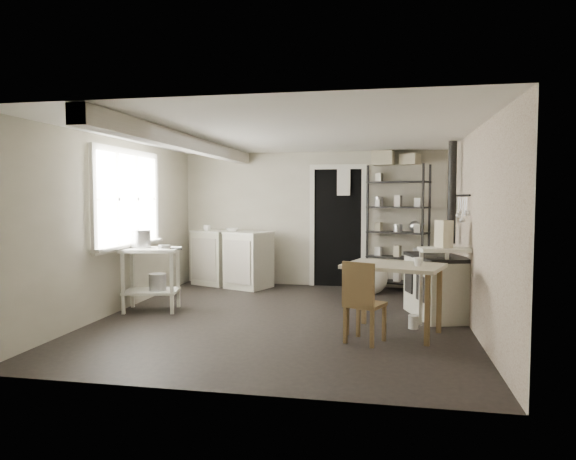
% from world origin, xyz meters
% --- Properties ---
extents(floor, '(5.00, 5.00, 0.00)m').
position_xyz_m(floor, '(0.00, 0.00, 0.00)').
color(floor, black).
rests_on(floor, ground).
extents(ceiling, '(5.00, 5.00, 0.00)m').
position_xyz_m(ceiling, '(0.00, 0.00, 2.30)').
color(ceiling, white).
rests_on(ceiling, wall_back).
extents(wall_back, '(4.50, 0.02, 2.30)m').
position_xyz_m(wall_back, '(0.00, 2.50, 1.15)').
color(wall_back, '#BDB7A1').
rests_on(wall_back, ground).
extents(wall_front, '(4.50, 0.02, 2.30)m').
position_xyz_m(wall_front, '(0.00, -2.50, 1.15)').
color(wall_front, '#BDB7A1').
rests_on(wall_front, ground).
extents(wall_left, '(0.02, 5.00, 2.30)m').
position_xyz_m(wall_left, '(-2.25, 0.00, 1.15)').
color(wall_left, '#BDB7A1').
rests_on(wall_left, ground).
extents(wall_right, '(0.02, 5.00, 2.30)m').
position_xyz_m(wall_right, '(2.25, 0.00, 1.15)').
color(wall_right, '#BDB7A1').
rests_on(wall_right, ground).
extents(window, '(0.12, 1.76, 1.28)m').
position_xyz_m(window, '(-2.22, 0.20, 1.50)').
color(window, silver).
rests_on(window, wall_left).
extents(doorway, '(0.96, 0.10, 2.08)m').
position_xyz_m(doorway, '(0.45, 2.47, 1.00)').
color(doorway, silver).
rests_on(doorway, ground).
extents(ceiling_beam, '(0.18, 5.00, 0.18)m').
position_xyz_m(ceiling_beam, '(-1.20, 0.00, 2.20)').
color(ceiling_beam, silver).
rests_on(ceiling_beam, ceiling).
extents(wallpaper_panel, '(0.01, 5.00, 2.30)m').
position_xyz_m(wallpaper_panel, '(2.24, 0.00, 1.15)').
color(wallpaper_panel, beige).
rests_on(wallpaper_panel, wall_right).
extents(utensil_rail, '(0.06, 1.20, 0.44)m').
position_xyz_m(utensil_rail, '(2.19, 0.60, 1.55)').
color(utensil_rail, silver).
rests_on(utensil_rail, wall_right).
extents(prep_table, '(0.83, 0.67, 0.85)m').
position_xyz_m(prep_table, '(-1.84, 0.12, 0.40)').
color(prep_table, silver).
rests_on(prep_table, ground).
extents(stockpot, '(0.35, 0.35, 0.29)m').
position_xyz_m(stockpot, '(-2.01, 0.17, 0.94)').
color(stockpot, silver).
rests_on(stockpot, prep_table).
extents(saucepan, '(0.19, 0.19, 0.09)m').
position_xyz_m(saucepan, '(-1.63, 0.09, 0.85)').
color(saucepan, silver).
rests_on(saucepan, prep_table).
extents(bucket, '(0.29, 0.29, 0.25)m').
position_xyz_m(bucket, '(-1.73, 0.08, 0.39)').
color(bucket, silver).
rests_on(bucket, prep_table).
extents(base_cabinets, '(1.57, 1.12, 0.95)m').
position_xyz_m(base_cabinets, '(-1.34, 2.18, 0.46)').
color(base_cabinets, beige).
rests_on(base_cabinets, ground).
extents(mixing_bowl, '(0.36, 0.36, 0.07)m').
position_xyz_m(mixing_bowl, '(-1.30, 2.08, 0.96)').
color(mixing_bowl, white).
rests_on(mixing_bowl, base_cabinets).
extents(counter_cup, '(0.15, 0.15, 0.10)m').
position_xyz_m(counter_cup, '(-1.75, 2.08, 0.97)').
color(counter_cup, white).
rests_on(counter_cup, base_cabinets).
extents(shelf_rack, '(1.04, 0.72, 2.05)m').
position_xyz_m(shelf_rack, '(1.45, 2.31, 0.95)').
color(shelf_rack, black).
rests_on(shelf_rack, ground).
extents(shelf_jar, '(0.10, 0.10, 0.17)m').
position_xyz_m(shelf_jar, '(1.13, 2.28, 1.36)').
color(shelf_jar, white).
rests_on(shelf_jar, shelf_rack).
extents(storage_box_a, '(0.38, 0.35, 0.23)m').
position_xyz_m(storage_box_a, '(1.20, 2.34, 2.01)').
color(storage_box_a, beige).
rests_on(storage_box_a, shelf_rack).
extents(storage_box_b, '(0.35, 0.34, 0.17)m').
position_xyz_m(storage_box_b, '(1.63, 2.34, 1.99)').
color(storage_box_b, beige).
rests_on(storage_box_b, shelf_rack).
extents(stove, '(0.82, 1.12, 0.79)m').
position_xyz_m(stove, '(1.91, 0.45, 0.44)').
color(stove, beige).
rests_on(stove, ground).
extents(stovepipe, '(0.16, 0.16, 1.54)m').
position_xyz_m(stovepipe, '(2.12, 0.91, 1.59)').
color(stovepipe, black).
rests_on(stovepipe, stove).
extents(side_ledge, '(0.64, 0.41, 0.93)m').
position_xyz_m(side_ledge, '(1.95, 0.02, 0.43)').
color(side_ledge, silver).
rests_on(side_ledge, ground).
extents(oats_box, '(0.20, 0.25, 0.33)m').
position_xyz_m(oats_box, '(1.93, 0.08, 1.01)').
color(oats_box, beige).
rests_on(oats_box, side_ledge).
extents(work_table, '(1.20, 1.00, 0.79)m').
position_xyz_m(work_table, '(1.34, -0.48, 0.38)').
color(work_table, beige).
rests_on(work_table, ground).
extents(table_cup, '(0.11, 0.11, 0.09)m').
position_xyz_m(table_cup, '(1.60, -0.60, 0.81)').
color(table_cup, white).
rests_on(table_cup, work_table).
extents(chair, '(0.48, 0.49, 0.87)m').
position_xyz_m(chair, '(1.05, -0.87, 0.48)').
color(chair, brown).
rests_on(chair, ground).
extents(flour_sack, '(0.45, 0.39, 0.53)m').
position_xyz_m(flour_sack, '(1.08, 1.88, 0.24)').
color(flour_sack, white).
rests_on(flour_sack, ground).
extents(floor_crock, '(0.16, 0.16, 0.16)m').
position_xyz_m(floor_crock, '(1.58, -0.20, 0.07)').
color(floor_crock, white).
rests_on(floor_crock, ground).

